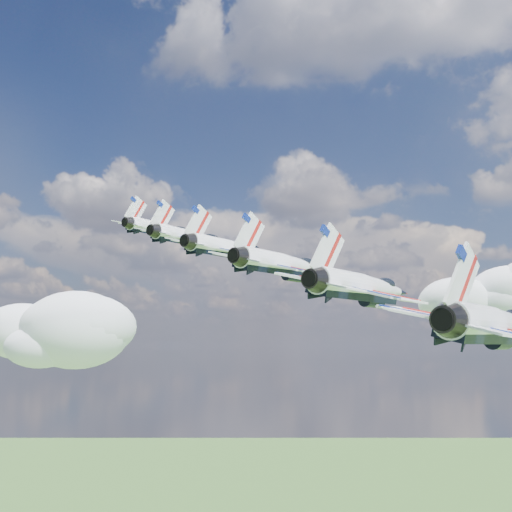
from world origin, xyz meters
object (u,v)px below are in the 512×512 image
(jet_3, at_px, (285,264))
(jet_5, at_px, (493,324))
(jet_0, at_px, (164,230))
(jet_4, at_px, (364,287))
(jet_2, at_px, (232,249))
(jet_1, at_px, (193,238))

(jet_3, relative_size, jet_5, 1.00)
(jet_0, relative_size, jet_5, 1.00)
(jet_4, distance_m, jet_5, 13.04)
(jet_0, bearing_deg, jet_2, -26.36)
(jet_0, distance_m, jet_1, 13.04)
(jet_2, xyz_separation_m, jet_5, (25.94, -27.68, -9.55))
(jet_0, xyz_separation_m, jet_3, (25.94, -27.68, -9.55))
(jet_1, bearing_deg, jet_5, -26.36)
(jet_0, distance_m, jet_2, 26.08)
(jet_1, xyz_separation_m, jet_2, (8.65, -9.23, -3.18))
(jet_0, xyz_separation_m, jet_5, (43.23, -46.13, -15.92))
(jet_1, relative_size, jet_4, 1.00)
(jet_0, bearing_deg, jet_4, -26.36)
(jet_2, relative_size, jet_5, 1.00)
(jet_1, relative_size, jet_5, 1.00)
(jet_1, distance_m, jet_5, 52.16)
(jet_2, height_order, jet_4, jet_2)
(jet_1, bearing_deg, jet_0, 153.64)
(jet_2, relative_size, jet_4, 1.00)
(jet_3, height_order, jet_4, jet_3)
(jet_4, relative_size, jet_5, 1.00)
(jet_0, height_order, jet_4, jet_0)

